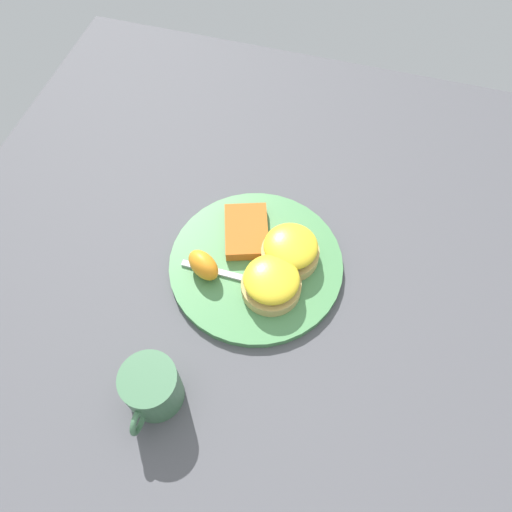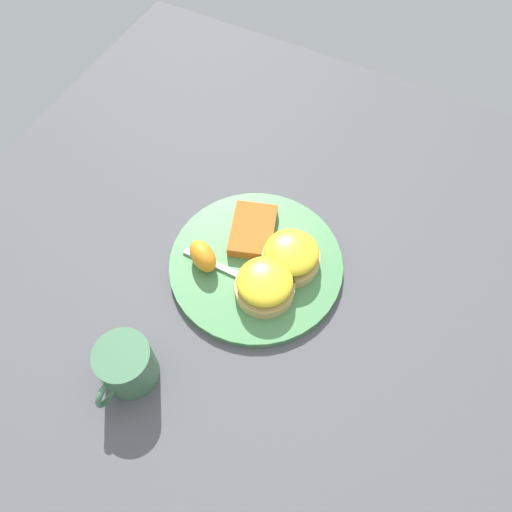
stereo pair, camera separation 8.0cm
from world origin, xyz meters
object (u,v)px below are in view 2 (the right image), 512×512
(sandwich_benedict_left, at_px, (265,285))
(fork, at_px, (244,278))
(orange_wedge, at_px, (203,256))
(sandwich_benedict_right, at_px, (291,256))
(hashbrown_patty, at_px, (253,230))
(cup, at_px, (126,365))

(sandwich_benedict_left, relative_size, fork, 0.49)
(orange_wedge, bearing_deg, sandwich_benedict_left, 89.11)
(sandwich_benedict_right, bearing_deg, fork, -42.22)
(hashbrown_patty, bearing_deg, fork, 17.65)
(sandwich_benedict_left, distance_m, sandwich_benedict_right, 0.07)
(sandwich_benedict_right, relative_size, fork, 0.49)
(orange_wedge, bearing_deg, hashbrown_patty, 152.88)
(fork, relative_size, cup, 1.82)
(fork, bearing_deg, hashbrown_patty, -162.35)
(hashbrown_patty, bearing_deg, orange_wedge, -27.12)
(sandwich_benedict_left, distance_m, fork, 0.05)
(sandwich_benedict_right, bearing_deg, sandwich_benedict_left, -12.03)
(hashbrown_patty, height_order, cup, cup)
(orange_wedge, distance_m, fork, 0.07)
(orange_wedge, bearing_deg, fork, 93.42)
(cup, bearing_deg, orange_wedge, 179.06)
(hashbrown_patty, height_order, fork, hashbrown_patty)
(sandwich_benedict_right, distance_m, fork, 0.08)
(hashbrown_patty, xyz_separation_m, orange_wedge, (0.09, -0.05, 0.01))
(cup, bearing_deg, sandwich_benedict_left, 150.54)
(sandwich_benedict_right, xyz_separation_m, fork, (0.06, -0.05, -0.02))
(orange_wedge, height_order, cup, cup)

